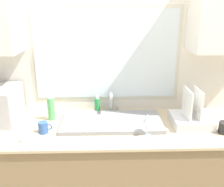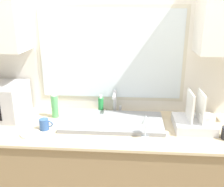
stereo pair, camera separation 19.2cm
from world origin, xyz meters
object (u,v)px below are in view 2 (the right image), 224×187
object	(u,v)px
spray_bottle	(55,103)
wine_glass	(146,121)
faucet	(115,100)
soap_bottle	(101,105)
mug_near_sink	(44,124)
dish_rack	(195,121)

from	to	relation	value
spray_bottle	wine_glass	distance (m)	0.80
faucet	soap_bottle	distance (m)	0.13
faucet	spray_bottle	distance (m)	0.51
faucet	soap_bottle	xyz separation A→B (m)	(-0.12, 0.01, -0.05)
spray_bottle	soap_bottle	distance (m)	0.39
soap_bottle	mug_near_sink	distance (m)	0.53
dish_rack	soap_bottle	xyz separation A→B (m)	(-0.75, 0.26, 0.01)
dish_rack	spray_bottle	xyz separation A→B (m)	(-1.12, 0.14, 0.06)
faucet	dish_rack	bearing A→B (deg)	-21.85
spray_bottle	mug_near_sink	xyz separation A→B (m)	(-0.02, -0.24, -0.08)
dish_rack	mug_near_sink	bearing A→B (deg)	-174.80
spray_bottle	soap_bottle	bearing A→B (deg)	17.97
faucet	wine_glass	xyz separation A→B (m)	(0.24, -0.42, 0.01)
dish_rack	spray_bottle	distance (m)	1.13
faucet	dish_rack	size ratio (longest dim) A/B	0.67
spray_bottle	wine_glass	size ratio (longest dim) A/B	1.50
wine_glass	soap_bottle	bearing A→B (deg)	130.59
spray_bottle	wine_glass	bearing A→B (deg)	-22.53
mug_near_sink	wine_glass	world-z (taller)	wine_glass
faucet	spray_bottle	bearing A→B (deg)	-166.94
faucet	wine_glass	size ratio (longest dim) A/B	1.17
mug_near_sink	wine_glass	xyz separation A→B (m)	(0.75, -0.07, 0.09)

